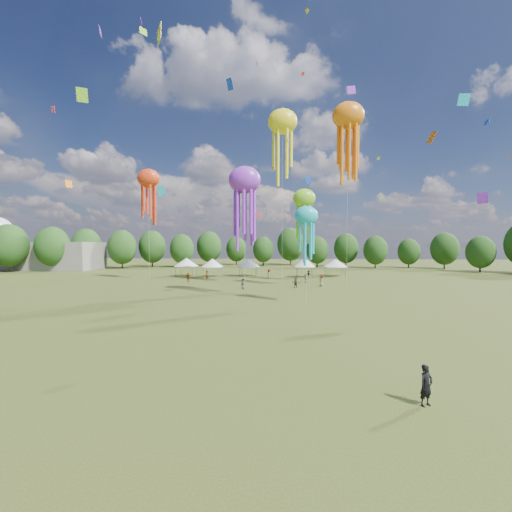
{
  "coord_description": "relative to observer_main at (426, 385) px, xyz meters",
  "views": [
    {
      "loc": [
        1.2,
        -15.28,
        7.01
      ],
      "look_at": [
        -1.12,
        15.0,
        6.0
      ],
      "focal_mm": 22.19,
      "sensor_mm": 36.0,
      "label": 1
    }
  ],
  "objects": [
    {
      "name": "show_kites",
      "position": [
        -6.75,
        39.83,
        20.11
      ],
      "size": [
        42.86,
        24.92,
        32.39
      ],
      "color": "purple",
      "rests_on": "ground"
    },
    {
      "name": "spectators_far",
      "position": [
        -7.19,
        46.02,
        -0.02
      ],
      "size": [
        25.75,
        17.4,
        1.91
      ],
      "color": "gray",
      "rests_on": "ground"
    },
    {
      "name": "small_kites",
      "position": [
        -7.53,
        42.93,
        28.69
      ],
      "size": [
        66.54,
        66.12,
        40.34
      ],
      "color": "purple",
      "rests_on": "ground"
    },
    {
      "name": "hangar",
      "position": [
        -79.58,
        73.16,
        3.1
      ],
      "size": [
        40.0,
        12.0,
        8.0
      ],
      "primitive_type": "cube",
      "color": "gray",
      "rests_on": "ground"
    },
    {
      "name": "ground",
      "position": [
        -7.58,
        1.16,
        -0.9
      ],
      "size": [
        300.0,
        300.0,
        0.0
      ],
      "primitive_type": "plane",
      "color": "#384416",
      "rests_on": "ground"
    },
    {
      "name": "observer_main",
      "position": [
        0.0,
        0.0,
        0.0
      ],
      "size": [
        0.78,
        0.68,
        1.8
      ],
      "primitive_type": "imported",
      "rotation": [
        0.0,
        0.0,
        0.47
      ],
      "color": "black",
      "rests_on": "ground"
    },
    {
      "name": "treeline",
      "position": [
        -11.45,
        63.67,
        5.65
      ],
      "size": [
        201.57,
        95.24,
        13.43
      ],
      "color": "#38281C",
      "rests_on": "ground"
    },
    {
      "name": "festival_tents",
      "position": [
        -11.74,
        57.21,
        2.22
      ],
      "size": [
        39.37,
        8.71,
        4.24
      ],
      "color": "#47474C",
      "rests_on": "ground"
    },
    {
      "name": "spectator_near",
      "position": [
        -12.35,
        36.31,
        -0.06
      ],
      "size": [
        1.03,
        1.01,
        1.67
      ],
      "primitive_type": "imported",
      "rotation": [
        0.0,
        0.0,
        2.43
      ],
      "color": "gray",
      "rests_on": "ground"
    }
  ]
}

